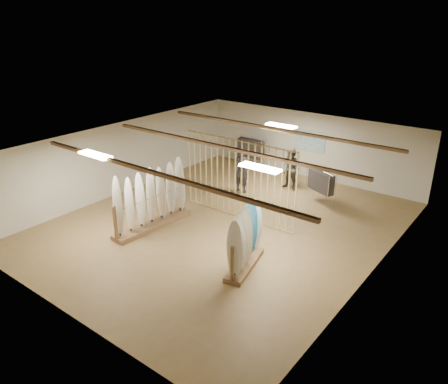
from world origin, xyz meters
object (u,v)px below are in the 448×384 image
Objects in this scene: rack_right at (245,247)px; clothing_rack_b at (321,182)px; rack_left at (152,207)px; shopper_b at (291,167)px; shopper_a at (242,167)px; clothing_rack_a at (251,148)px.

rack_right is 1.52× the size of clothing_rack_b.
rack_left is 1.54× the size of shopper_b.
shopper_a reaches higher than clothing_rack_b.
clothing_rack_a is 1.10× the size of clothing_rack_b.
rack_left is at bearing -83.60° from clothing_rack_a.
shopper_a is (0.53, 4.35, 0.31)m from rack_left.
rack_right is (3.86, -0.17, -0.08)m from rack_left.
rack_left is at bearing 162.96° from rack_right.
rack_right is 6.20m from shopper_b.
rack_right is at bearing 1.41° from rack_left.
clothing_rack_b is at bearing -167.88° from shopper_a.
clothing_rack_b is at bearing 79.04° from rack_right.
rack_left is 6.28m from clothing_rack_b.
rack_right is 5.63m from shopper_a.
rack_left reaches higher than clothing_rack_a.
shopper_a reaches higher than rack_right.
rack_left is at bearing 79.35° from shopper_a.
clothing_rack_a is 3.03m from shopper_b.
clothing_rack_a is at bearing -66.74° from shopper_a.
shopper_a is (-3.33, 4.52, 0.39)m from rack_right.
rack_right reaches higher than clothing_rack_b.
shopper_a is at bearing 87.06° from rack_left.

